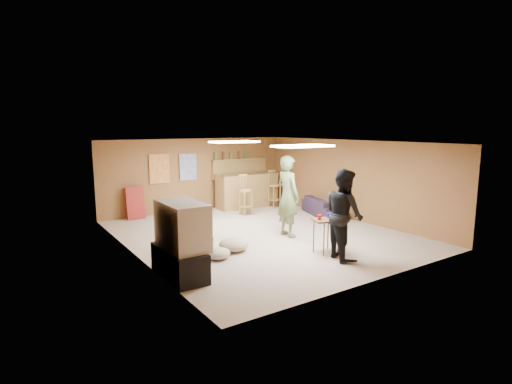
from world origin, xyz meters
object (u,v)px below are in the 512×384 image
bar_counter (247,190)px  person_olive (288,196)px  tv_body (182,225)px  tray_table (326,236)px  sofa (324,207)px  person_black (344,214)px

bar_counter → person_olive: 3.61m
tv_body → bar_counter: size_ratio=0.55×
tray_table → bar_counter: bearing=76.3°
bar_counter → sofa: size_ratio=1.14×
bar_counter → person_olive: bearing=-107.1°
tv_body → sofa: bearing=22.2°
person_olive → person_black: bearing=177.7°
person_olive → tray_table: (-0.13, -1.43, -0.60)m
tray_table → person_olive: bearing=84.9°
person_olive → tv_body: bearing=109.2°
person_olive → sofa: bearing=-61.8°
bar_counter → sofa: bearing=-62.1°
person_black → tray_table: size_ratio=2.55×
person_olive → person_black: size_ratio=1.07×
bar_counter → sofa: 2.58m
person_olive → sofa: 2.63m
person_olive → tray_table: size_ratio=2.73×
sofa → person_black: bearing=160.3°
bar_counter → sofa: bar_counter is taller
person_olive → person_black: 1.88m
tv_body → sofa: 5.81m
tv_body → bar_counter: (4.15, 4.45, -0.35)m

